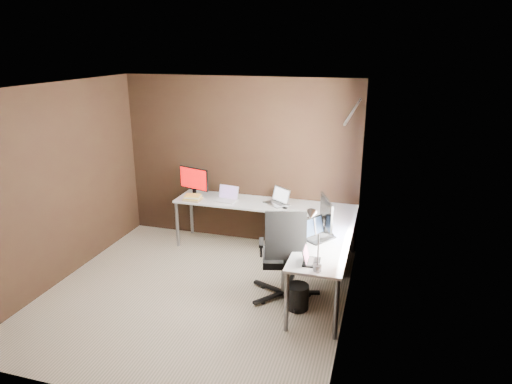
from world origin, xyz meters
TOP-DOWN VIEW (x-y plane):
  - room at (0.34, 0.07)m, footprint 3.60×3.60m
  - desk at (0.84, 1.04)m, footprint 2.65×2.25m
  - drawer_pedestal at (1.43, 1.15)m, footprint 0.42×0.50m
  - monitor_left at (-0.62, 1.49)m, footprint 0.50×0.21m
  - monitor_right at (1.49, 0.62)m, footprint 0.23×0.53m
  - laptop_white at (-0.09, 1.46)m, footprint 0.34×0.27m
  - laptop_silver at (0.67, 1.53)m, footprint 0.42×0.40m
  - laptop_black_big at (1.40, 0.47)m, footprint 0.40×0.43m
  - laptop_black_small at (1.43, -0.19)m, footprint 0.19×0.26m
  - book_stack at (-0.58, 1.32)m, footprint 0.26×0.22m
  - mouse_left at (-0.53, 1.35)m, footprint 0.09×0.07m
  - mouse_corner at (0.82, 1.34)m, footprint 0.09×0.08m
  - desk_lamp at (1.47, -0.29)m, footprint 0.20×0.23m
  - office_chair at (1.07, 0.23)m, footprint 0.66×0.69m
  - wastebasket at (1.27, 0.05)m, footprint 0.34×0.34m

SIDE VIEW (x-z plane):
  - wastebasket at x=1.27m, z-range 0.00..0.30m
  - drawer_pedestal at x=1.43m, z-range 0.00..0.60m
  - office_chair at x=1.07m, z-range -0.24..0.94m
  - desk at x=0.84m, z-range 0.31..1.04m
  - mouse_left at x=-0.53m, z-range 0.73..0.76m
  - mouse_corner at x=0.82m, z-range 0.73..0.76m
  - book_stack at x=-0.58m, z-range 0.73..0.81m
  - laptop_black_small at x=1.43m, z-range 0.68..0.85m
  - laptop_white at x=-0.09m, z-range 0.67..0.88m
  - laptop_silver at x=0.67m, z-range 0.67..0.89m
  - laptop_black_big at x=1.40m, z-range 0.66..0.90m
  - monitor_left at x=-0.62m, z-range 0.76..1.21m
  - monitor_right at x=1.49m, z-range 0.76..1.22m
  - desk_lamp at x=1.47m, z-range 0.81..1.44m
  - room at x=0.34m, z-range 0.03..2.53m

